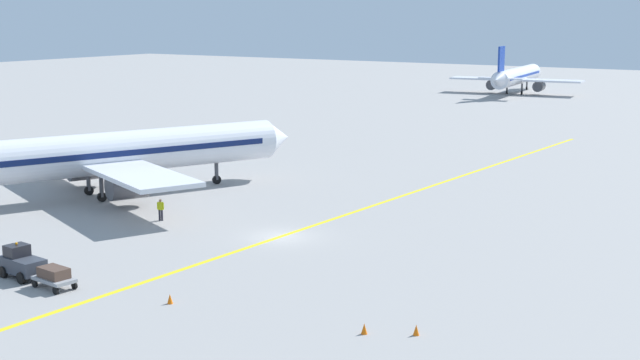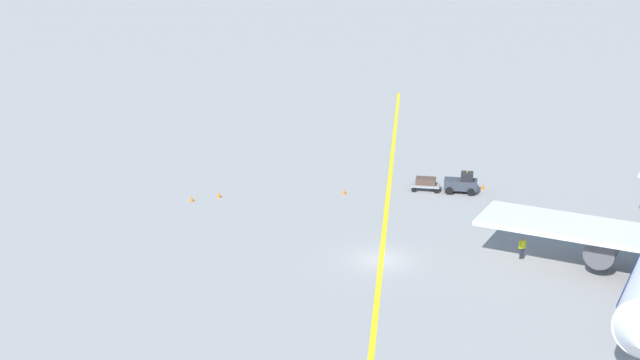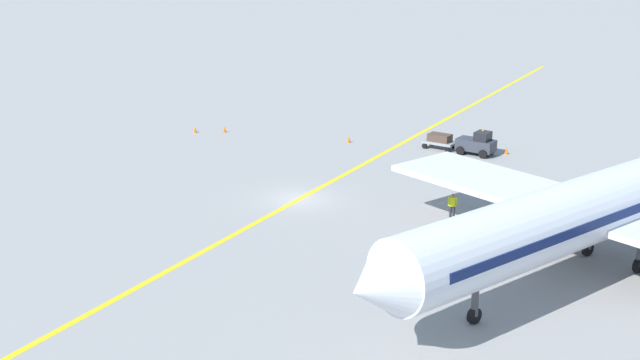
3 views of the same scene
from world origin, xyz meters
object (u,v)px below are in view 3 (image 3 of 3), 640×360
baggage_tug_dark (477,144)px  traffic_cone_near_nose (506,151)px  ground_crew_worker (452,205)px  traffic_cone_far_edge (349,139)px  baggage_cart_trailing (440,140)px  traffic_cone_mid_apron (224,129)px  airplane_at_gate (602,206)px  traffic_cone_by_wingtip (195,130)px

baggage_tug_dark → traffic_cone_near_nose: baggage_tug_dark is taller
ground_crew_worker → traffic_cone_far_edge: 20.05m
baggage_cart_trailing → traffic_cone_mid_apron: (18.80, 3.16, -0.49)m
airplane_at_gate → traffic_cone_mid_apron: airplane_at_gate is taller
ground_crew_worker → traffic_cone_by_wingtip: (27.43, -11.57, -0.63)m
traffic_cone_mid_apron → ground_crew_worker: bearing=153.1°
ground_crew_worker → traffic_cone_far_edge: bearing=-46.2°
baggage_tug_dark → airplane_at_gate: bearing=122.5°
baggage_tug_dark → traffic_cone_near_nose: bearing=-150.5°
airplane_at_gate → traffic_cone_far_edge: 30.53m
ground_crew_worker → traffic_cone_near_nose: ground_crew_worker is taller
baggage_cart_trailing → ground_crew_worker: ground_crew_worker is taller
ground_crew_worker → traffic_cone_mid_apron: size_ratio=3.05×
airplane_at_gate → baggage_tug_dark: 24.04m
airplane_at_gate → traffic_cone_mid_apron: (34.91, -17.39, -3.43)m
traffic_cone_near_nose → traffic_cone_far_edge: size_ratio=1.00×
airplane_at_gate → baggage_cart_trailing: 26.27m
traffic_cone_by_wingtip → traffic_cone_far_edge: bearing=-168.0°
baggage_tug_dark → traffic_cone_by_wingtip: (24.33, 3.97, -0.63)m
traffic_cone_near_nose → baggage_cart_trailing: bearing=8.2°
traffic_cone_by_wingtip → traffic_cone_far_edge: 13.85m
ground_crew_worker → traffic_cone_near_nose: size_ratio=3.05×
traffic_cone_near_nose → traffic_cone_mid_apron: bearing=9.2°
traffic_cone_near_nose → ground_crew_worker: bearing=93.4°
traffic_cone_near_nose → airplane_at_gate: bearing=116.7°
traffic_cone_near_nose → traffic_cone_far_edge: 13.09m
airplane_at_gate → ground_crew_worker: size_ratio=20.05×
baggage_tug_dark → ground_crew_worker: (-3.10, 15.55, 0.01)m
traffic_cone_mid_apron → baggage_tug_dark: bearing=-172.9°
traffic_cone_by_wingtip → traffic_cone_mid_apron: bearing=-151.5°
airplane_at_gate → baggage_tug_dark: size_ratio=10.65×
baggage_cart_trailing → traffic_cone_near_nose: bearing=-171.8°
baggage_cart_trailing → traffic_cone_near_nose: baggage_cart_trailing is taller
airplane_at_gate → traffic_cone_by_wingtip: 40.67m
airplane_at_gate → ground_crew_worker: airplane_at_gate is taller
traffic_cone_far_edge → traffic_cone_by_wingtip: bearing=12.0°
baggage_tug_dark → traffic_cone_far_edge: baggage_tug_dark is taller
airplane_at_gate → traffic_cone_mid_apron: bearing=-26.5°
traffic_cone_mid_apron → traffic_cone_far_edge: (-11.29, -1.66, 0.00)m
baggage_cart_trailing → traffic_cone_near_nose: (-5.37, -0.78, -0.49)m
traffic_cone_near_nose → traffic_cone_far_edge: bearing=10.0°
ground_crew_worker → traffic_cone_mid_apron: 28.25m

